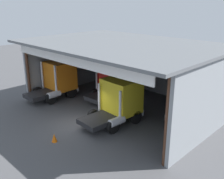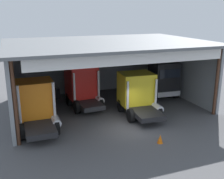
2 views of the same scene
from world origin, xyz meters
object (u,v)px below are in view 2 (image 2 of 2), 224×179
Objects in this scene: truck_orange_left_bay at (36,104)px; tool_cart at (55,94)px; truck_yellow_center_bay at (138,93)px; oil_drum at (129,85)px; truck_black_yard_outside at (162,79)px; truck_red_center_left_bay at (82,84)px; traffic_cone at (160,139)px.

truck_orange_left_bay reaches higher than tool_cart.
truck_yellow_center_bay is at bearing -47.87° from tool_cart.
truck_black_yard_outside is at bearing -61.07° from oil_drum.
traffic_cone is at bearing -75.72° from truck_red_center_left_bay.
truck_red_center_left_bay reaches higher than traffic_cone.
truck_yellow_center_bay is at bearing -108.84° from oil_drum.
truck_yellow_center_bay reaches higher than oil_drum.
truck_red_center_left_bay is 4.70× the size of tool_cart.
truck_yellow_center_bay is (7.77, 0.07, -0.05)m from truck_orange_left_bay.
tool_cart is 1.79× the size of traffic_cone.
tool_cart is at bearing -13.91° from truck_black_yard_outside.
truck_orange_left_bay is at bearing -175.65° from truck_yellow_center_bay.
truck_black_yard_outside is (7.72, 0.00, -0.21)m from truck_red_center_left_bay.
truck_black_yard_outside reaches higher than traffic_cone.
tool_cart is (-9.66, 2.94, -1.27)m from truck_black_yard_outside.
oil_drum is (10.01, 6.64, -1.30)m from truck_orange_left_bay.
truck_orange_left_bay is at bearing -109.48° from tool_cart.
tool_cart is (-1.93, 2.94, -1.48)m from truck_red_center_left_bay.
truck_red_center_left_bay reaches higher than tool_cart.
truck_red_center_left_bay reaches higher than oil_drum.
oil_drum is 1.64× the size of traffic_cone.
tool_cart is at bearing 112.41° from traffic_cone.
truck_yellow_center_bay is 1.03× the size of truck_black_yard_outside.
truck_orange_left_bay is 8.65m from traffic_cone.
truck_red_center_left_bay is at bearing -150.27° from oil_drum.
truck_black_yard_outside is 9.84m from traffic_cone.
traffic_cone is at bearing 62.08° from truck_black_yard_outside.
truck_black_yard_outside is 4.05m from oil_drum.
truck_yellow_center_bay is 5.25× the size of oil_drum.
truck_yellow_center_bay is 5.20m from truck_black_yard_outside.
truck_red_center_left_bay reaches higher than truck_orange_left_bay.
truck_orange_left_bay is 6.72m from tool_cart.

